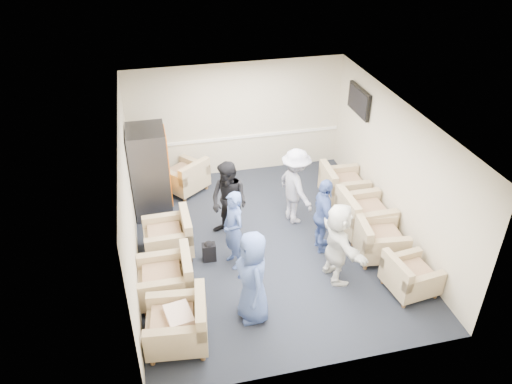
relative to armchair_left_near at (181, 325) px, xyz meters
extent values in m
plane|color=black|center=(1.90, 2.07, -0.36)|extent=(6.00, 6.00, 0.00)
plane|color=silver|center=(1.90, 2.07, 2.34)|extent=(6.00, 6.00, 0.00)
cube|color=beige|center=(1.90, 5.07, 0.99)|extent=(5.00, 0.02, 2.70)
cube|color=beige|center=(1.90, -0.93, 0.99)|extent=(5.00, 0.02, 2.70)
cube|color=beige|center=(-0.60, 2.07, 0.99)|extent=(0.02, 6.00, 2.70)
cube|color=beige|center=(4.40, 2.07, 0.99)|extent=(0.02, 6.00, 2.70)
cube|color=white|center=(1.90, 5.05, 0.54)|extent=(4.98, 0.04, 0.06)
cube|color=black|center=(4.34, 3.87, 1.69)|extent=(0.07, 1.00, 0.58)
cube|color=black|center=(4.31, 3.87, 1.69)|extent=(0.01, 0.92, 0.50)
cube|color=#48484F|center=(4.38, 3.87, 1.54)|extent=(0.04, 0.10, 0.25)
cube|color=tan|center=(-0.06, 0.01, -0.08)|extent=(1.01, 1.01, 0.30)
cube|color=#987254|center=(-0.06, 0.01, 0.12)|extent=(0.70, 0.66, 0.11)
cube|color=tan|center=(0.31, -0.04, 0.28)|extent=(0.25, 0.92, 0.43)
cube|color=tan|center=(-0.15, 1.05, -0.09)|extent=(0.91, 0.91, 0.30)
cube|color=#987254|center=(-0.15, 1.05, 0.11)|extent=(0.63, 0.59, 0.11)
cube|color=tan|center=(0.23, 1.05, 0.27)|extent=(0.16, 0.90, 0.42)
cube|color=tan|center=(-0.01, 2.24, -0.10)|extent=(0.89, 0.89, 0.29)
cube|color=#987254|center=(-0.01, 2.24, 0.10)|extent=(0.61, 0.57, 0.10)
cube|color=tan|center=(0.35, 2.25, 0.25)|extent=(0.16, 0.87, 0.41)
cube|color=tan|center=(3.94, 0.25, -0.12)|extent=(0.87, 0.87, 0.26)
cube|color=#987254|center=(3.94, 0.25, 0.05)|extent=(0.60, 0.57, 0.09)
cube|color=tan|center=(3.62, 0.21, 0.19)|extent=(0.23, 0.79, 0.37)
cube|color=tan|center=(3.83, 1.26, -0.10)|extent=(0.96, 0.96, 0.29)
cube|color=#987254|center=(3.83, 1.26, 0.10)|extent=(0.66, 0.62, 0.10)
cube|color=tan|center=(3.47, 1.30, 0.25)|extent=(0.23, 0.88, 0.41)
cube|color=tan|center=(3.87, 2.04, -0.07)|extent=(0.97, 0.97, 0.31)
cube|color=#987254|center=(3.87, 2.04, 0.14)|extent=(0.67, 0.63, 0.11)
cube|color=tan|center=(3.48, 2.03, 0.31)|extent=(0.17, 0.95, 0.45)
cube|color=tan|center=(3.90, 3.23, -0.09)|extent=(0.92, 0.92, 0.29)
cube|color=#987254|center=(3.90, 3.23, 0.11)|extent=(0.64, 0.60, 0.10)
cube|color=tan|center=(3.53, 3.25, 0.27)|extent=(0.18, 0.90, 0.42)
cube|color=tan|center=(0.54, 4.45, -0.10)|extent=(1.20, 1.20, 0.28)
cube|color=#987254|center=(0.54, 4.45, 0.09)|extent=(0.80, 0.81, 0.10)
cube|color=tan|center=(0.76, 4.17, 0.24)|extent=(0.77, 0.64, 0.40)
cube|color=#48484F|center=(-0.20, 3.77, 0.59)|extent=(0.75, 0.90, 1.91)
cube|color=#FF4405|center=(0.19, 3.77, 0.69)|extent=(0.02, 0.77, 1.53)
cube|color=black|center=(0.19, 3.77, -0.11)|extent=(0.02, 0.45, 0.12)
cube|color=black|center=(0.71, 1.86, -0.19)|extent=(0.25, 0.18, 0.35)
sphere|color=black|center=(0.71, 1.86, -0.03)|extent=(0.18, 0.18, 0.18)
cube|color=white|center=(-0.01, 0.01, 0.19)|extent=(0.45, 0.54, 0.14)
imported|color=#445CA3|center=(1.18, 0.30, 0.45)|extent=(0.58, 0.83, 1.63)
imported|color=#445CA3|center=(1.14, 1.64, 0.40)|extent=(0.51, 0.64, 1.53)
imported|color=black|center=(1.22, 2.47, 0.46)|extent=(1.00, 1.01, 1.65)
imported|color=silver|center=(2.63, 2.73, 0.45)|extent=(0.85, 1.17, 1.63)
imported|color=#445CA3|center=(2.84, 1.68, 0.40)|extent=(0.45, 0.93, 1.53)
imported|color=white|center=(2.81, 0.86, 0.40)|extent=(0.56, 1.45, 1.54)
camera|label=1|loc=(-0.11, -5.42, 5.68)|focal=35.00mm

